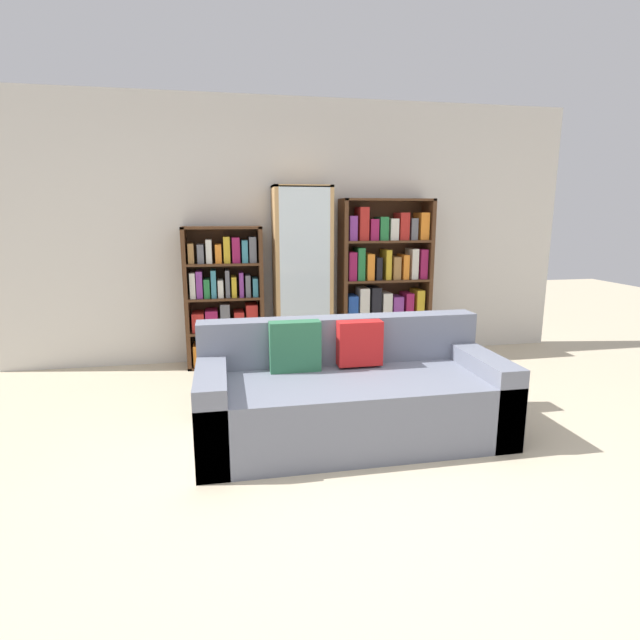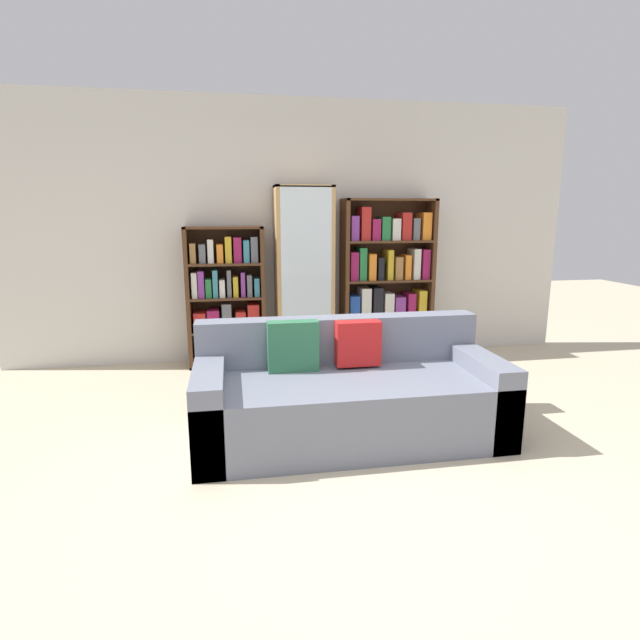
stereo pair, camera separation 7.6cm
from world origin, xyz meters
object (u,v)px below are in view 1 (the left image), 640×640
(bookshelf_left, at_px, (225,301))
(bookshelf_right, at_px, (384,283))
(wine_bottle, at_px, (380,361))
(display_cabinet, at_px, (302,276))
(couch, at_px, (350,396))

(bookshelf_left, xyz_separation_m, bookshelf_right, (1.70, 0.00, 0.14))
(wine_bottle, bearing_deg, bookshelf_right, 69.84)
(display_cabinet, xyz_separation_m, bookshelf_right, (0.90, 0.02, -0.10))
(display_cabinet, bearing_deg, wine_bottle, -46.11)
(bookshelf_left, distance_m, bookshelf_right, 1.70)
(couch, xyz_separation_m, bookshelf_left, (-0.84, 1.88, 0.38))
(bookshelf_left, bearing_deg, couch, -66.01)
(couch, bearing_deg, wine_bottle, 63.01)
(bookshelf_right, bearing_deg, couch, -114.58)
(couch, bearing_deg, display_cabinet, 91.12)
(wine_bottle, bearing_deg, bookshelf_left, 154.58)
(couch, relative_size, display_cabinet, 1.15)
(bookshelf_left, height_order, wine_bottle, bookshelf_left)
(couch, distance_m, wine_bottle, 1.35)
(display_cabinet, bearing_deg, couch, -88.88)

